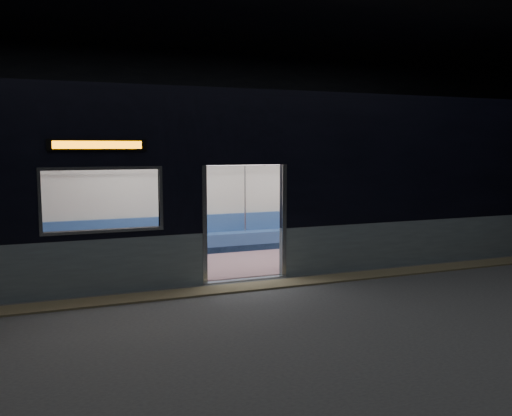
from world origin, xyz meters
TOP-DOWN VIEW (x-y plane):
  - station_floor at (0.00, 0.00)m, footprint 24.00×14.00m
  - station_envelope at (0.00, 0.00)m, footprint 24.00×14.00m
  - tactile_strip at (0.00, 0.55)m, footprint 22.80×0.50m
  - metro_car at (-0.00, 2.54)m, footprint 18.00×3.04m
  - passenger at (2.78, 3.55)m, footprint 0.38×0.66m
  - handbag at (2.77, 3.33)m, footprint 0.36×0.34m
  - transit_map at (3.18, 3.85)m, footprint 0.96×0.03m

SIDE VIEW (x-z plane):
  - station_floor at x=0.00m, z-range -0.01..0.00m
  - tactile_strip at x=0.00m, z-range 0.00..0.03m
  - handbag at x=2.77m, z-range 0.60..0.75m
  - passenger at x=2.78m, z-range 0.12..1.45m
  - transit_map at x=3.18m, z-range 1.15..1.78m
  - metro_car at x=0.00m, z-range 0.17..3.52m
  - station_envelope at x=0.00m, z-range 1.16..6.16m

